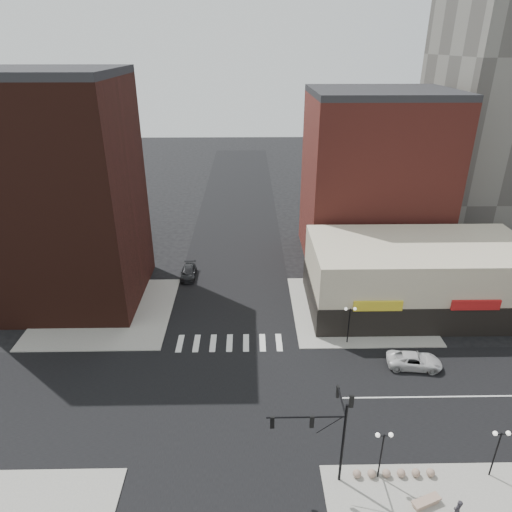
{
  "coord_description": "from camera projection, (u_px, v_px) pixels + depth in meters",
  "views": [
    {
      "loc": [
        1.94,
        -30.48,
        28.13
      ],
      "look_at": [
        2.59,
        5.88,
        11.0
      ],
      "focal_mm": 32.0,
      "sensor_mm": 36.0,
      "label": 1
    }
  ],
  "objects": [
    {
      "name": "ground",
      "position": [
        227.0,
        400.0,
        39.53
      ],
      "size": [
        240.0,
        240.0,
        0.0
      ],
      "primitive_type": "plane",
      "color": "black",
      "rests_on": "ground"
    },
    {
      "name": "road_ew",
      "position": [
        227.0,
        400.0,
        39.53
      ],
      "size": [
        200.0,
        14.0,
        0.02
      ],
      "primitive_type": "cube",
      "color": "black",
      "rests_on": "ground"
    },
    {
      "name": "road_ns",
      "position": [
        227.0,
        400.0,
        39.53
      ],
      "size": [
        14.0,
        200.0,
        0.02
      ],
      "primitive_type": "cube",
      "color": "black",
      "rests_on": "ground"
    },
    {
      "name": "sidewalk_nw",
      "position": [
        106.0,
        311.0,
        52.39
      ],
      "size": [
        15.0,
        15.0,
        0.12
      ],
      "primitive_type": "cube",
      "color": "gray",
      "rests_on": "ground"
    },
    {
      "name": "sidewalk_ne",
      "position": [
        357.0,
        309.0,
        52.85
      ],
      "size": [
        15.0,
        15.0,
        0.12
      ],
      "primitive_type": "cube",
      "color": "gray",
      "rests_on": "ground"
    },
    {
      "name": "building_nw",
      "position": [
        60.0,
        197.0,
        50.63
      ],
      "size": [
        16.0,
        15.0,
        25.0
      ],
      "primitive_type": "cube",
      "color": "#341710",
      "rests_on": "ground"
    },
    {
      "name": "building_nw_low",
      "position": [
        18.0,
        207.0,
        67.21
      ],
      "size": [
        20.0,
        18.0,
        12.0
      ],
      "primitive_type": "cube",
      "color": "#341710",
      "rests_on": "ground"
    },
    {
      "name": "building_ne_midrise",
      "position": [
        374.0,
        181.0,
        61.83
      ],
      "size": [
        18.0,
        15.0,
        22.0
      ],
      "primitive_type": "cube",
      "color": "maroon",
      "rests_on": "ground"
    },
    {
      "name": "building_ne_row",
      "position": [
        416.0,
        282.0,
        52.03
      ],
      "size": [
        24.2,
        12.2,
        8.0
      ],
      "color": "#BFB398",
      "rests_on": "ground"
    },
    {
      "name": "traffic_signal",
      "position": [
        329.0,
        424.0,
        30.45
      ],
      "size": [
        5.59,
        3.09,
        7.77
      ],
      "color": "black",
      "rests_on": "ground"
    },
    {
      "name": "street_lamp_se_a",
      "position": [
        383.0,
        444.0,
        31.07
      ],
      "size": [
        1.22,
        0.32,
        4.16
      ],
      "color": "black",
      "rests_on": "sidewalk_se"
    },
    {
      "name": "street_lamp_se_b",
      "position": [
        499.0,
        442.0,
        31.2
      ],
      "size": [
        1.22,
        0.32,
        4.16
      ],
      "color": "black",
      "rests_on": "sidewalk_se"
    },
    {
      "name": "street_lamp_ne",
      "position": [
        350.0,
        316.0,
        45.56
      ],
      "size": [
        1.22,
        0.32,
        4.16
      ],
      "color": "black",
      "rests_on": "sidewalk_ne"
    },
    {
      "name": "bollard_row",
      "position": [
        394.0,
        473.0,
        32.31
      ],
      "size": [
        5.85,
        0.6,
        0.6
      ],
      "color": "gray",
      "rests_on": "sidewalk_se"
    },
    {
      "name": "white_suv",
      "position": [
        414.0,
        361.0,
        43.25
      ],
      "size": [
        5.34,
        2.94,
        1.42
      ],
      "primitive_type": "imported",
      "rotation": [
        0.0,
        0.0,
        1.45
      ],
      "color": "silver",
      "rests_on": "ground"
    },
    {
      "name": "dark_sedan_north",
      "position": [
        189.0,
        272.0,
        59.85
      ],
      "size": [
        1.93,
        4.67,
        1.35
      ],
      "primitive_type": "imported",
      "rotation": [
        0.0,
        0.0,
        0.01
      ],
      "color": "black",
      "rests_on": "ground"
    },
    {
      "name": "pedestrian",
      "position": [
        457.0,
        511.0,
        29.05
      ],
      "size": [
        0.8,
        0.7,
        1.83
      ],
      "primitive_type": "imported",
      "rotation": [
        0.0,
        0.0,
        3.62
      ],
      "color": "#262429",
      "rests_on": "sidewalk_se"
    },
    {
      "name": "stone_bench",
      "position": [
        426.0,
        502.0,
        30.33
      ],
      "size": [
        2.14,
        1.32,
        0.48
      ],
      "rotation": [
        0.0,
        0.0,
        0.37
      ],
      "color": "tan",
      "rests_on": "sidewalk_se"
    }
  ]
}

